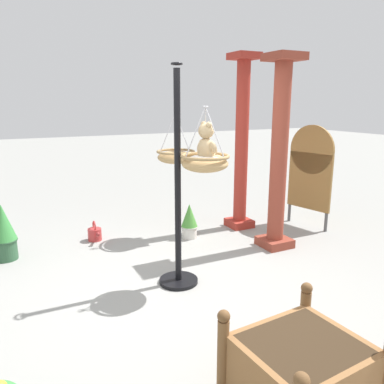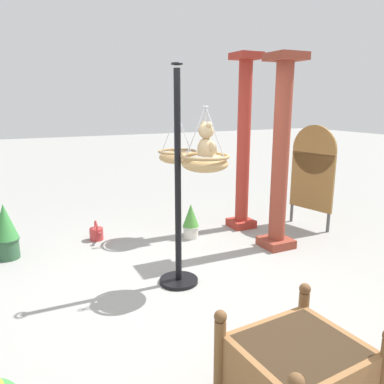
# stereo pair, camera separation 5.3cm
# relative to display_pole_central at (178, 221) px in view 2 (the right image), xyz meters

# --- Properties ---
(ground_plane) EXTENTS (40.00, 40.00, 0.00)m
(ground_plane) POSITION_rel_display_pole_central_xyz_m (0.19, -0.03, -0.74)
(ground_plane) COLOR gray
(display_pole_central) EXTENTS (0.44, 0.44, 2.40)m
(display_pole_central) POSITION_rel_display_pole_central_xyz_m (0.00, 0.00, 0.00)
(display_pole_central) COLOR black
(display_pole_central) RESTS_ON ground
(hanging_basket_with_teddy) EXTENTS (0.52, 0.52, 0.69)m
(hanging_basket_with_teddy) POSITION_rel_display_pole_central_xyz_m (0.15, 0.25, 0.65)
(hanging_basket_with_teddy) COLOR tan
(teddy_bear) EXTENTS (0.29, 0.25, 0.42)m
(teddy_bear) POSITION_rel_display_pole_central_xyz_m (0.15, 0.27, 0.84)
(teddy_bear) COLOR tan
(hanging_basket_left_high) EXTENTS (0.57, 0.57, 0.73)m
(hanging_basket_left_high) POSITION_rel_display_pole_central_xyz_m (-1.43, 0.63, 0.49)
(hanging_basket_left_high) COLOR tan
(greenhouse_pillar_left) EXTENTS (0.40, 0.40, 2.73)m
(greenhouse_pillar_left) POSITION_rel_display_pole_central_xyz_m (-1.37, 1.74, 0.58)
(greenhouse_pillar_left) COLOR #9E2D23
(greenhouse_pillar_left) RESTS_ON ground
(greenhouse_pillar_right) EXTENTS (0.43, 0.43, 2.62)m
(greenhouse_pillar_right) POSITION_rel_display_pole_central_xyz_m (-0.41, 1.70, 0.52)
(greenhouse_pillar_right) COLOR brown
(greenhouse_pillar_right) RESTS_ON ground
(wooden_planter_box) EXTENTS (0.82, 0.90, 0.67)m
(wooden_planter_box) POSITION_rel_display_pole_central_xyz_m (2.03, -0.05, -0.47)
(wooden_planter_box) COLOR olive
(wooden_planter_box) RESTS_ON ground
(potted_plant_fern_front) EXTENTS (0.26, 0.26, 0.53)m
(potted_plant_fern_front) POSITION_rel_display_pole_central_xyz_m (-1.26, 0.76, -0.47)
(potted_plant_fern_front) COLOR beige
(potted_plant_fern_front) RESTS_ON ground
(potted_plant_tall_leafy) EXTENTS (0.32, 0.32, 0.75)m
(potted_plant_tall_leafy) POSITION_rel_display_pole_central_xyz_m (-1.61, -1.74, -0.36)
(potted_plant_tall_leafy) COLOR #2D5638
(potted_plant_tall_leafy) RESTS_ON ground
(display_sign_board) EXTENTS (0.77, 0.21, 1.66)m
(display_sign_board) POSITION_rel_display_pole_central_xyz_m (-0.90, 2.76, 0.23)
(display_sign_board) COLOR olive
(display_sign_board) RESTS_ON ground
(watering_can) EXTENTS (0.35, 0.20, 0.30)m
(watering_can) POSITION_rel_display_pole_central_xyz_m (-1.79, -0.55, -0.64)
(watering_can) COLOR #B23333
(watering_can) RESTS_ON ground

